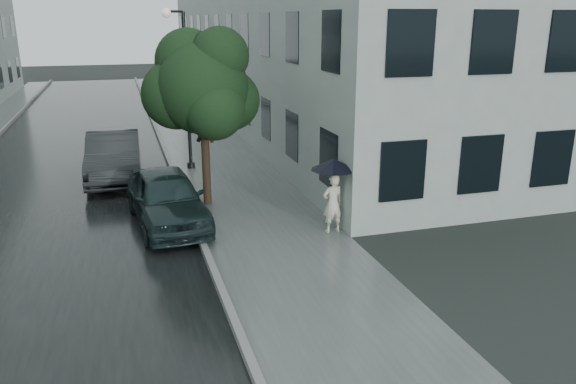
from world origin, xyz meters
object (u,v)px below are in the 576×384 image
object	(u,v)px
pedestrian	(333,203)
car_near	(167,198)
street_tree	(202,87)
lamp_post	(182,80)
car_far	(114,156)

from	to	relation	value
pedestrian	car_near	world-z (taller)	pedestrian
street_tree	car_near	world-z (taller)	street_tree
lamp_post	car_near	size ratio (longest dim) A/B	1.30
pedestrian	car_far	world-z (taller)	car_far
pedestrian	lamp_post	xyz separation A→B (m)	(-2.72, 7.42, 2.37)
pedestrian	car_far	distance (m)	8.49
pedestrian	car_near	distance (m)	4.27
street_tree	lamp_post	bearing A→B (deg)	91.05
lamp_post	car_far	distance (m)	3.46
street_tree	car_far	xyz separation A→B (m)	(-2.54, 3.45, -2.56)
pedestrian	lamp_post	bearing A→B (deg)	-75.72
lamp_post	car_far	bearing A→B (deg)	-154.01
car_near	lamp_post	bearing A→B (deg)	72.89
pedestrian	street_tree	size ratio (longest dim) A/B	0.30
car_near	car_far	distance (m)	5.14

